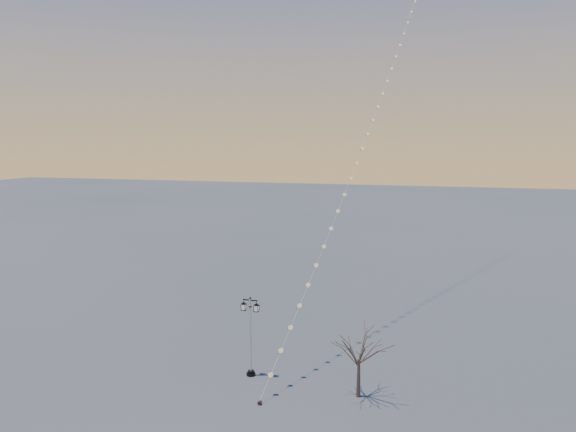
% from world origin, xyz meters
% --- Properties ---
extents(ground, '(300.00, 300.00, 0.00)m').
position_xyz_m(ground, '(0.00, 0.00, 0.00)').
color(ground, '#4D4F4F').
rests_on(ground, ground).
extents(street_lamp, '(1.30, 0.57, 5.12)m').
position_xyz_m(street_lamp, '(-1.80, 3.10, 2.83)').
color(street_lamp, black).
rests_on(street_lamp, ground).
extents(bare_tree, '(2.50, 2.50, 4.15)m').
position_xyz_m(bare_tree, '(5.15, 2.18, 2.88)').
color(bare_tree, '#4B382D').
rests_on(bare_tree, ground).
extents(kite_train, '(9.54, 44.31, 42.28)m').
position_xyz_m(kite_train, '(4.40, 21.58, 21.05)').
color(kite_train, black).
rests_on(kite_train, ground).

